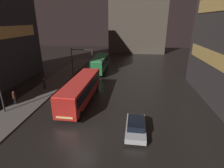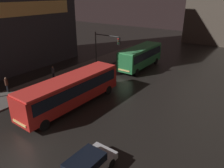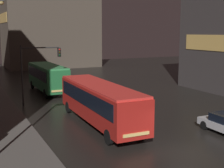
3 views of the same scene
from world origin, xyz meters
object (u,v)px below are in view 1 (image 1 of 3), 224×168
Objects in this scene: car_taxi at (136,126)px; pedestrian_mid at (14,97)px; traffic_light_main at (80,58)px; pedestrian_near at (44,82)px; bus_near at (81,88)px; bus_far at (100,63)px.

car_taxi is 2.52× the size of pedestrian_mid.
car_taxi is 0.77× the size of traffic_light_main.
pedestrian_near is at bearing -164.29° from pedestrian_mid.
bus_far is at bearing -87.78° from bus_near.
car_taxi is (7.13, -6.11, -1.22)m from bus_near.
pedestrian_mid reaches higher than pedestrian_near.
pedestrian_near is at bearing -129.49° from traffic_light_main.
pedestrian_near reaches higher than car_taxi.
pedestrian_mid is at bearing -151.91° from pedestrian_near.
traffic_light_main reaches higher than car_taxi.
bus_far is 18.44m from pedestrian_mid.
bus_near reaches higher than car_taxi.
car_taxi is at bearing -56.84° from traffic_light_main.
pedestrian_mid is 0.31× the size of traffic_light_main.
bus_far is at bearing 7.34° from pedestrian_near.
pedestrian_mid is (-8.18, -2.03, -0.73)m from bus_near.
car_taxi is 2.57× the size of pedestrian_near.
pedestrian_mid is at bearing 15.30° from bus_near.
bus_near is 9.57m from traffic_light_main.
bus_far is at bearing -69.29° from car_taxi.
bus_near is at bearing 90.47° from bus_far.
bus_near is 6.53× the size of pedestrian_mid.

